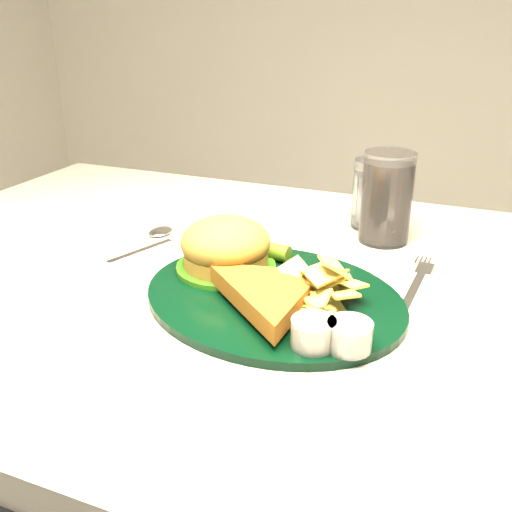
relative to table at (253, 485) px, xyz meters
The scene contains 6 objects.
table is the anchor object (origin of this frame).
dinner_plate 0.42m from the table, 49.37° to the right, with size 0.33×0.27×0.07m, color black, non-canonical shape.
water_glass 0.51m from the table, 65.60° to the left, with size 0.07×0.07×0.11m, color silver.
cola_glass 0.50m from the table, 53.41° to the left, with size 0.07×0.07×0.14m, color black.
fork_napkin 0.43m from the table, ahead, with size 0.12×0.16×0.01m, color white, non-canonical shape.
spoon 0.42m from the table, behind, with size 0.04×0.15×0.01m, color white, non-canonical shape.
Camera 1 is at (0.26, -0.64, 1.08)m, focal length 40.00 mm.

